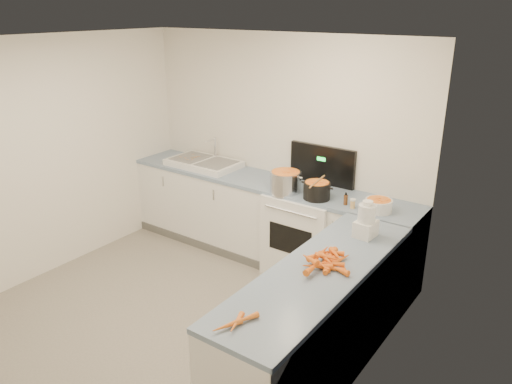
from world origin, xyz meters
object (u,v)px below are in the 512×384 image
Objects in this scene: steel_pot at (285,182)px; black_pot at (317,191)px; stove at (306,231)px; mixing_bowl at (379,205)px; spice_jar at (353,204)px; sink at (204,163)px; extract_bottle at (346,200)px; food_processor at (366,221)px.

black_pot is at bearing 1.11° from steel_pot.
stove reaches higher than black_pot.
spice_jar is (-0.23, -0.07, -0.02)m from mixing_bowl.
spice_jar is at bearing -5.21° from sink.
stove is 0.79m from spice_jar.
extract_bottle is at bearing 156.46° from spice_jar.
steel_pot is 1.27× the size of mixing_bowl.
black_pot is at bearing 176.80° from spice_jar.
stove reaches higher than food_processor.
mixing_bowl is at bearing 3.30° from steel_pot.
spice_jar is at bearing -162.22° from mixing_bowl.
mixing_bowl reaches higher than extract_bottle.
food_processor is (2.39, -0.69, 0.10)m from sink.
stove is 1.30m from food_processor.
stove reaches higher than steel_pot.
stove is 0.97m from mixing_bowl.
black_pot is at bearing -5.70° from sink.
extract_bottle is 0.32× the size of food_processor.
steel_pot is at bearing -176.70° from mixing_bowl.
sink is at bearing 163.88° from food_processor.
mixing_bowl is (0.63, 0.05, -0.02)m from black_pot.
sink is 1.95m from extract_bottle.
black_pot is (1.63, -0.16, 0.04)m from sink.
spice_jar is at bearing -23.54° from extract_bottle.
stove is 4.23× the size of steel_pot.
spice_jar is 0.62m from food_processor.
food_processor is at bearing -50.70° from extract_bottle.
mixing_bowl is at bearing -6.79° from stove.
steel_pot is (-0.18, -0.15, 0.56)m from stove.
food_processor is at bearing -34.91° from black_pot.
food_processor is at bearing -16.12° from sink.
mixing_bowl is at bearing 5.64° from extract_bottle.
stove is 1.58× the size of sink.
sink is 10.96× the size of spice_jar.
food_processor is at bearing -35.71° from stove.
food_processor reaches higher than mixing_bowl.
mixing_bowl is (2.26, -0.11, 0.02)m from sink.
sink is 1.28m from steel_pot.
sink is 2.71× the size of food_processor.
extract_bottle is (-0.32, -0.03, -0.01)m from mixing_bowl.
food_processor is (0.35, -0.50, 0.10)m from spice_jar.
steel_pot is 1.01× the size of food_processor.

